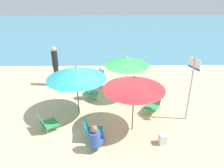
{
  "coord_description": "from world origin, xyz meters",
  "views": [
    {
      "loc": [
        0.37,
        -7.11,
        4.77
      ],
      "look_at": [
        0.48,
        1.25,
        0.7
      ],
      "focal_mm": 37.6,
      "sensor_mm": 36.0,
      "label": 1
    }
  ],
  "objects": [
    {
      "name": "person_d",
      "position": [
        -0.42,
        1.3,
        0.43
      ],
      "size": [
        0.56,
        0.38,
        0.89
      ],
      "rotation": [
        0.0,
        0.0,
        6.12
      ],
      "color": "#389970",
      "rests_on": "ground_plane"
    },
    {
      "name": "warning_sign",
      "position": [
        3.08,
        -0.18,
        1.51
      ],
      "size": [
        0.24,
        0.47,
        2.32
      ],
      "rotation": [
        0.0,
        0.0,
        0.43
      ],
      "color": "#ADADB2",
      "rests_on": "ground_plane"
    },
    {
      "name": "umbrella_teal",
      "position": [
        -0.75,
        0.18,
        1.64
      ],
      "size": [
        2.06,
        2.06,
        1.91
      ],
      "color": "#4C4C51",
      "rests_on": "ground_plane"
    },
    {
      "name": "beach_chair_c",
      "position": [
        1.96,
        0.32,
        0.33
      ],
      "size": [
        0.72,
        0.75,
        0.6
      ],
      "rotation": [
        0.0,
        0.0,
        -2.12
      ],
      "color": "#33934C",
      "rests_on": "ground_plane"
    },
    {
      "name": "umbrella_red",
      "position": [
        1.12,
        -0.76,
        1.7
      ],
      "size": [
        1.92,
        1.92,
        1.95
      ],
      "color": "#4C4C51",
      "rests_on": "ground_plane"
    },
    {
      "name": "beach_chair_b",
      "position": [
        -0.18,
        -1.2,
        0.31
      ],
      "size": [
        0.62,
        0.58,
        0.59
      ],
      "rotation": [
        0.0,
        0.0,
        0.1
      ],
      "color": "teal",
      "rests_on": "ground_plane"
    },
    {
      "name": "beach_chair_a",
      "position": [
        -1.69,
        -0.77,
        0.29
      ],
      "size": [
        0.79,
        0.78,
        0.6
      ],
      "rotation": [
        0.0,
        0.0,
        0.63
      ],
      "color": "#33934C",
      "rests_on": "ground_plane"
    },
    {
      "name": "umbrella_green",
      "position": [
        1.06,
        1.53,
        1.55
      ],
      "size": [
        1.76,
        1.76,
        1.78
      ],
      "color": "silver",
      "rests_on": "ground_plane"
    },
    {
      "name": "sea_water",
      "position": [
        0.0,
        13.01,
        0.0
      ],
      "size": [
        40.0,
        16.0,
        0.01
      ],
      "primitive_type": "cube",
      "color": "teal",
      "rests_on": "ground_plane"
    },
    {
      "name": "person_b",
      "position": [
        -0.03,
        2.46,
        0.5
      ],
      "size": [
        0.47,
        0.53,
        0.99
      ],
      "rotation": [
        0.0,
        0.0,
        2.17
      ],
      "color": "#2D519E",
      "rests_on": "ground_plane"
    },
    {
      "name": "ground_plane",
      "position": [
        0.0,
        0.0,
        0.0
      ],
      "size": [
        40.0,
        40.0,
        0.0
      ],
      "primitive_type": "plane",
      "color": "#D3BC8C"
    },
    {
      "name": "person_a",
      "position": [
        -2.01,
        2.6,
        0.95
      ],
      "size": [
        0.26,
        0.26,
        1.83
      ],
      "rotation": [
        0.0,
        0.0,
        5.41
      ],
      "color": "black",
      "rests_on": "ground_plane"
    },
    {
      "name": "beach_bag",
      "position": [
        1.98,
        -1.49,
        0.17
      ],
      "size": [
        0.23,
        0.25,
        0.33
      ],
      "primitive_type": "cube",
      "rotation": [
        0.0,
        0.0,
        1.65
      ],
      "color": "silver",
      "rests_on": "ground_plane"
    },
    {
      "name": "person_c",
      "position": [
        -0.05,
        -1.74,
        0.44
      ],
      "size": [
        0.46,
        0.57,
        0.89
      ],
      "rotation": [
        0.0,
        0.0,
        1.22
      ],
      "color": "#2D519E",
      "rests_on": "ground_plane"
    }
  ]
}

